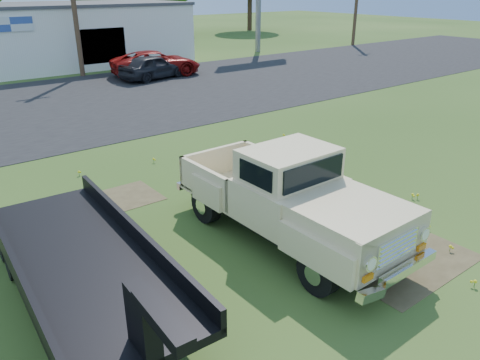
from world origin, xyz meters
The scene contains 9 objects.
ground centered at (0.00, 0.00, 0.00)m, with size 140.00×140.00×0.00m, color #294716.
asphalt_lot centered at (0.00, 15.00, 0.00)m, with size 90.00×14.00×0.02m, color black.
dirt_patch_a centered at (1.50, -3.00, 0.00)m, with size 3.00×2.00×0.01m, color #493F27.
dirt_patch_b centered at (-2.00, 3.50, 0.00)m, with size 2.20×1.60×0.01m, color #493F27.
commercial_building centered at (6.00, 26.99, 2.10)m, with size 14.20×8.20×4.15m.
vintage_pickup_truck centered at (0.16, -0.82, 1.08)m, with size 2.32×5.98×2.17m, color beige, non-canonical shape.
flatbed_trailer centered at (-4.21, -0.12, 0.91)m, with size 2.23×6.68×1.82m, color black, non-canonical shape.
red_pickup centered at (7.69, 19.14, 0.77)m, with size 2.54×5.51×1.53m, color maroon.
dark_sedan centered at (7.00, 18.28, 0.72)m, with size 1.71×4.25×1.45m, color black.
Camera 1 is at (-6.35, -7.52, 5.36)m, focal length 35.00 mm.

